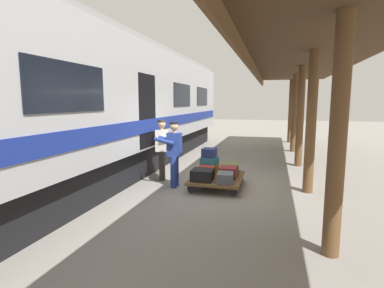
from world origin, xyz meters
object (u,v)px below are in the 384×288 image
suitcase_olive_duffel (231,168)px  porter_by_door (163,148)px  suitcase_black_hardshell (202,175)px  suitcase_teal_softside (210,161)px  luggage_cart (217,178)px  suitcase_maroon_trunk (228,172)px  suitcase_slate_roller (225,177)px  suitcase_navy_fabric (209,153)px  porter_in_overalls (174,152)px  suitcase_yellow_case (210,168)px  train_car (99,107)px  suitcase_red_plastic (206,171)px

suitcase_olive_duffel → porter_by_door: porter_by_door is taller
suitcase_black_hardshell → suitcase_teal_softside: 0.94m
suitcase_olive_duffel → suitcase_teal_softside: 0.61m
suitcase_olive_duffel → suitcase_black_hardshell: size_ratio=1.11×
luggage_cart → suitcase_maroon_trunk: 0.34m
suitcase_olive_duffel → porter_by_door: size_ratio=0.35×
suitcase_slate_roller → suitcase_navy_fabric: size_ratio=1.52×
suitcase_black_hardshell → porter_in_overalls: 0.97m
suitcase_black_hardshell → suitcase_yellow_case: bearing=-90.0°
suitcase_maroon_trunk → train_car: bearing=-1.9°
suitcase_red_plastic → porter_in_overalls: bearing=20.0°
luggage_cart → porter_in_overalls: (1.09, 0.29, 0.69)m
train_car → suitcase_navy_fabric: 3.42m
luggage_cart → suitcase_slate_roller: size_ratio=2.75×
suitcase_yellow_case → suitcase_maroon_trunk: bearing=140.8°
suitcase_slate_roller → suitcase_teal_softside: bearing=-57.4°
suitcase_yellow_case → porter_by_door: 1.46m
suitcase_yellow_case → suitcase_teal_softside: 0.21m
porter_by_door → suitcase_black_hardshell: bearing=149.4°
luggage_cart → suitcase_olive_duffel: suitcase_olive_duffel is taller
suitcase_slate_roller → porter_by_door: porter_by_door is taller
suitcase_slate_roller → suitcase_teal_softside: 1.11m
luggage_cart → porter_in_overalls: porter_in_overalls is taller
luggage_cart → porter_by_door: (1.63, -0.33, 0.69)m
suitcase_maroon_trunk → suitcase_red_plastic: bearing=0.0°
porter_in_overalls → suitcase_slate_roller: bearing=172.8°
suitcase_navy_fabric → porter_by_door: (1.32, 0.13, 0.11)m
luggage_cart → suitcase_maroon_trunk: bearing=180.0°
luggage_cart → suitcase_navy_fabric: (0.31, -0.45, 0.58)m
suitcase_navy_fabric → porter_in_overalls: porter_in_overalls is taller
suitcase_slate_roller → porter_by_door: bearing=-22.5°
suitcase_black_hardshell → suitcase_navy_fabric: size_ratio=1.34×
suitcase_maroon_trunk → porter_by_door: bearing=-9.7°
suitcase_red_plastic → porter_by_door: size_ratio=0.27×
suitcase_slate_roller → suitcase_olive_duffel: (0.00, -0.94, 0.02)m
suitcase_red_plastic → suitcase_black_hardshell: 0.47m
suitcase_slate_roller → suitcase_red_plastic: bearing=-39.2°
suitcase_maroon_trunk → porter_by_door: (1.92, -0.33, 0.51)m
suitcase_slate_roller → suitcase_black_hardshell: bearing=0.0°
train_car → suitcase_navy_fabric: (-3.17, -0.33, -1.25)m
suitcase_slate_roller → suitcase_black_hardshell: suitcase_black_hardshell is taller
luggage_cart → suitcase_navy_fabric: suitcase_navy_fabric is taller
suitcase_olive_duffel → suitcase_slate_roller: bearing=90.0°
suitcase_maroon_trunk → suitcase_teal_softside: bearing=-37.5°
suitcase_red_plastic → suitcase_slate_roller: (-0.57, 0.47, -0.01)m
luggage_cart → suitcase_maroon_trunk: (-0.29, 0.00, 0.18)m
suitcase_teal_softside → porter_in_overalls: 1.14m
train_car → suitcase_black_hardshell: size_ratio=34.14×
suitcase_navy_fabric → porter_by_door: bearing=5.5°
suitcase_olive_duffel → suitcase_black_hardshell: suitcase_olive_duffel is taller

